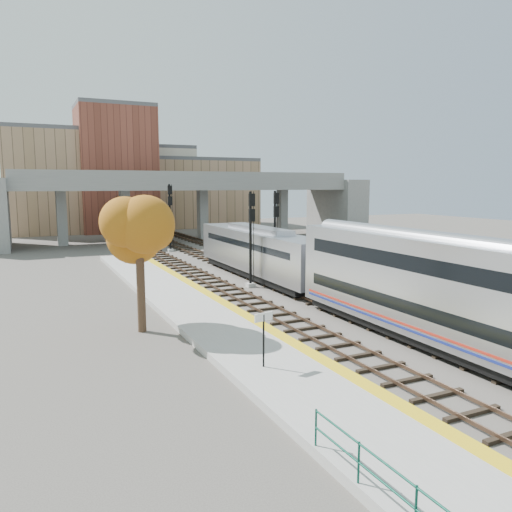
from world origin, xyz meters
name	(u,v)px	position (x,y,z in m)	size (l,w,h in m)	color
ground	(344,319)	(0.00, 0.00, 0.00)	(160.00, 160.00, 0.00)	#47423D
platform	(228,332)	(-7.25, 0.00, 0.17)	(4.50, 60.00, 0.35)	#9E9E99
yellow_strip	(261,324)	(-5.35, 0.00, 0.35)	(0.70, 60.00, 0.01)	yellow
tracks	(264,280)	(0.93, 12.50, 0.08)	(10.70, 95.00, 0.25)	black
overpass	(188,198)	(4.92, 45.00, 5.81)	(54.00, 12.00, 9.50)	slate
buildings_far	(131,184)	(1.26, 66.57, 7.88)	(43.00, 21.00, 20.60)	#A27D5E
parking_lot	(305,249)	(14.00, 28.00, 0.02)	(14.00, 18.00, 0.04)	black
locomotive	(259,251)	(1.00, 13.64, 2.28)	(3.02, 19.05, 4.10)	#A8AAB2
coach	(489,303)	(1.00, -8.96, 2.80)	(3.03, 25.00, 5.00)	#A8AAB2
signal_mast_near	(251,240)	(-1.10, 10.58, 3.64)	(0.60, 0.64, 7.26)	#9E9E99
signal_mast_mid	(275,233)	(3.00, 14.52, 3.63)	(0.60, 0.64, 7.24)	#9E9E99
signal_mast_far	(170,217)	(-1.10, 33.02, 4.01)	(0.60, 0.64, 7.82)	#9E9E99
station_sign	(264,328)	(-8.01, -5.75, 1.98)	(0.89, 0.24, 2.27)	black
tree	(139,236)	(-11.17, 2.50, 5.09)	(3.60, 3.60, 6.87)	#382619
car_a	(290,251)	(9.53, 23.61, 0.64)	(1.41, 3.49, 1.19)	#99999E
car_b	(296,245)	(13.04, 28.33, 0.60)	(1.19, 3.40, 1.12)	#99999E
car_c	(304,241)	(15.19, 30.24, 0.70)	(1.86, 4.58, 1.33)	#99999E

